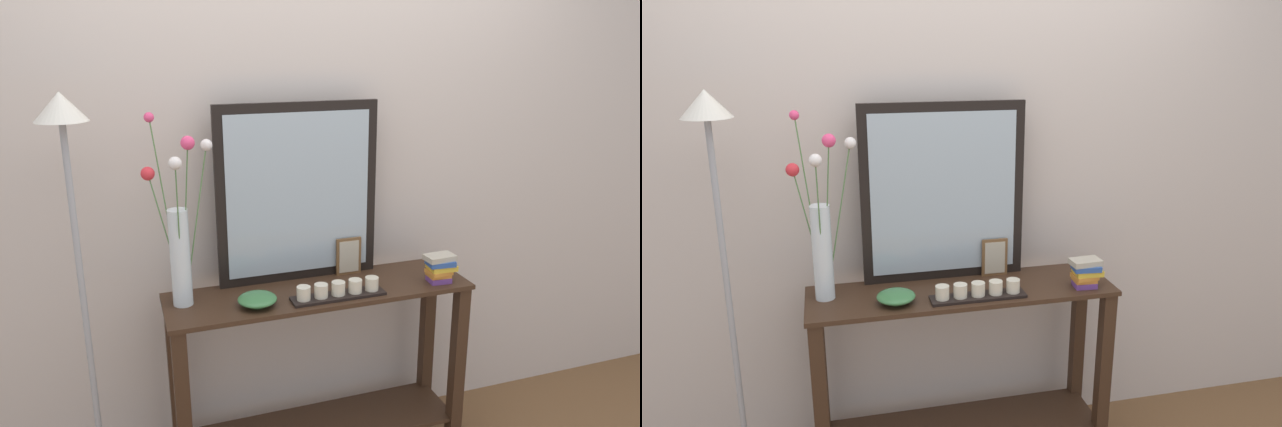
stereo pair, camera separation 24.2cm
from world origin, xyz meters
The scene contains 9 objects.
wall_back centered at (0.00, 0.30, 1.35)m, with size 6.40×0.08×2.70m, color beige.
console_table centered at (0.00, 0.00, 0.50)m, with size 1.29×0.36×0.85m.
mirror_leaning centered at (-0.05, 0.15, 1.23)m, with size 0.70×0.03×0.77m.
tall_vase_left centered at (-0.56, 0.04, 1.12)m, with size 0.28×0.20×0.75m.
candle_tray centered at (0.04, -0.10, 0.88)m, with size 0.39×0.09×0.07m.
picture_frame_small centered at (0.18, 0.12, 0.93)m, with size 0.12×0.01×0.17m.
decorative_bowl centered at (-0.29, -0.07, 0.88)m, with size 0.16×0.16×0.05m.
book_stack centered at (0.52, -0.09, 0.91)m, with size 0.14×0.10×0.12m.
floor_lamp centered at (-0.92, 0.00, 1.14)m, with size 0.24×0.24×1.69m.
Camera 1 is at (-0.76, -2.19, 1.86)m, focal length 33.58 mm.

